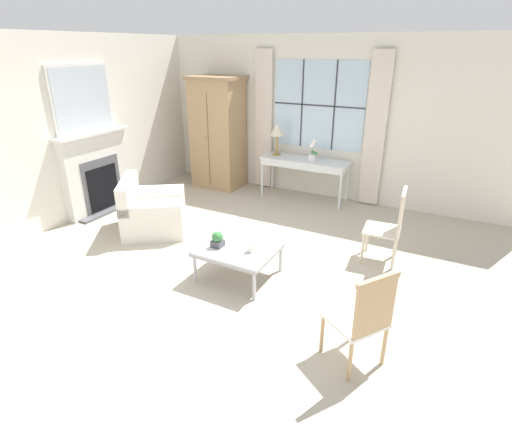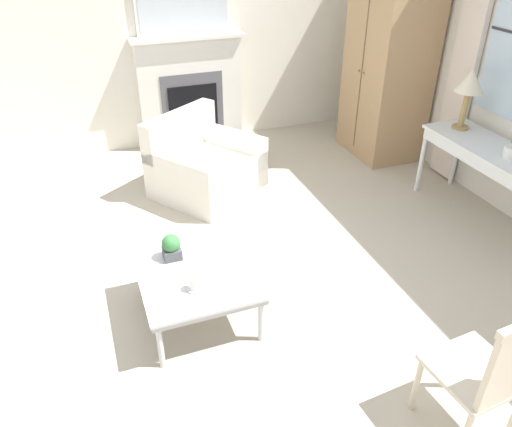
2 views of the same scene
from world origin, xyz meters
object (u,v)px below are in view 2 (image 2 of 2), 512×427
object	(u,v)px
fireplace	(190,82)
armoire	(388,66)
console_table	(498,159)
coffee_table	(196,276)
table_lamp	(470,84)
potted_plant_small	(171,247)
armchair_upholstered	(205,168)
pillar_candle	(195,284)
side_chair_wooden	(494,369)

from	to	relation	value
fireplace	armoire	bearing A→B (deg)	63.14
console_table	coffee_table	xyz separation A→B (m)	(0.32, -2.90, -0.29)
console_table	coffee_table	bearing A→B (deg)	-83.79
fireplace	table_lamp	world-z (taller)	fireplace
console_table	table_lamp	xyz separation A→B (m)	(-0.57, 0.02, 0.52)
console_table	table_lamp	distance (m)	0.77
table_lamp	potted_plant_small	xyz separation A→B (m)	(0.67, -3.04, -0.68)
armoire	console_table	xyz separation A→B (m)	(1.78, 0.07, -0.39)
console_table	armchair_upholstered	bearing A→B (deg)	-122.99
table_lamp	pillar_candle	size ratio (longest dim) A/B	5.17
side_chair_wooden	pillar_candle	xyz separation A→B (m)	(-1.32, -1.27, -0.09)
table_lamp	armchair_upholstered	size ratio (longest dim) A/B	0.44
pillar_candle	coffee_table	bearing A→B (deg)	165.66
fireplace	pillar_candle	xyz separation A→B (m)	(3.34, -0.80, -0.34)
table_lamp	console_table	bearing A→B (deg)	-2.33
console_table	table_lamp	size ratio (longest dim) A/B	2.71
console_table	table_lamp	bearing A→B (deg)	177.67
armchair_upholstered	potted_plant_small	xyz separation A→B (m)	(1.62, -0.67, 0.23)
table_lamp	fireplace	bearing A→B (deg)	-136.17
fireplace	armchair_upholstered	xyz separation A→B (m)	(1.31, -0.20, -0.52)
fireplace	side_chair_wooden	xyz separation A→B (m)	(4.67, 0.47, -0.24)
fireplace	coffee_table	size ratio (longest dim) A/B	2.64
fireplace	coffee_table	world-z (taller)	fireplace
armoire	pillar_candle	xyz separation A→B (m)	(2.29, -2.89, -0.60)
coffee_table	pillar_candle	size ratio (longest dim) A/B	7.97
side_chair_wooden	pillar_candle	world-z (taller)	side_chair_wooden
side_chair_wooden	potted_plant_small	xyz separation A→B (m)	(-1.73, -1.34, -0.04)
fireplace	pillar_candle	world-z (taller)	fireplace
coffee_table	pillar_candle	xyz separation A→B (m)	(0.19, -0.05, 0.09)
armchair_upholstered	pillar_candle	xyz separation A→B (m)	(2.03, -0.61, 0.18)
potted_plant_small	armoire	bearing A→B (deg)	122.49
pillar_candle	fireplace	bearing A→B (deg)	166.49
fireplace	potted_plant_small	distance (m)	3.08
potted_plant_small	table_lamp	bearing A→B (deg)	102.45
armchair_upholstered	pillar_candle	bearing A→B (deg)	-16.63
armchair_upholstered	coffee_table	world-z (taller)	armchair_upholstered
armoire	pillar_candle	bearing A→B (deg)	-51.57
fireplace	armchair_upholstered	distance (m)	1.42
console_table	coffee_table	size ratio (longest dim) A/B	1.76
table_lamp	pillar_candle	bearing A→B (deg)	-70.05
armchair_upholstered	potted_plant_small	world-z (taller)	armchair_upholstered
table_lamp	coffee_table	world-z (taller)	table_lamp
console_table	potted_plant_small	distance (m)	3.03
console_table	side_chair_wooden	distance (m)	2.49
potted_plant_small	console_table	bearing A→B (deg)	91.91
table_lamp	side_chair_wooden	bearing A→B (deg)	-35.38
armoire	side_chair_wooden	distance (m)	3.99
fireplace	table_lamp	distance (m)	3.16
armoire	armchair_upholstered	bearing A→B (deg)	-83.56
armchair_upholstered	pillar_candle	size ratio (longest dim) A/B	11.67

